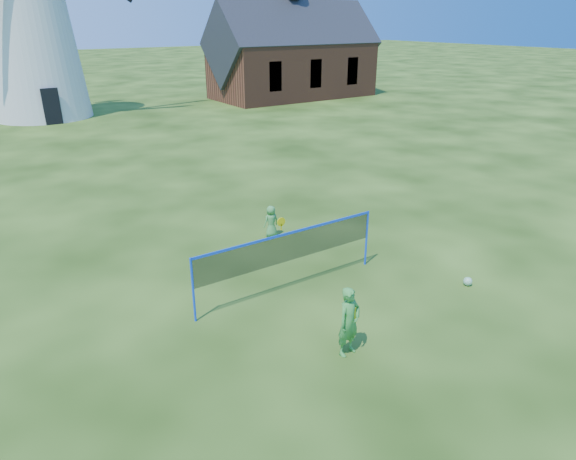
{
  "coord_description": "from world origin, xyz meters",
  "views": [
    {
      "loc": [
        -6.03,
        -8.77,
        6.21
      ],
      "look_at": [
        0.2,
        0.5,
        1.5
      ],
      "focal_mm": 31.49,
      "sensor_mm": 36.0,
      "label": 1
    }
  ],
  "objects_px": {
    "badminton_net": "(289,248)",
    "play_ball": "(468,281)",
    "player_boy": "(271,221)",
    "player_girl": "(349,322)",
    "chapel": "(293,57)",
    "windmill": "(27,15)"
  },
  "relations": [
    {
      "from": "player_boy",
      "to": "badminton_net",
      "type": "bearing_deg",
      "value": 64.98
    },
    {
      "from": "chapel",
      "to": "player_girl",
      "type": "bearing_deg",
      "value": -122.63
    },
    {
      "from": "windmill",
      "to": "chapel",
      "type": "bearing_deg",
      "value": -4.17
    },
    {
      "from": "chapel",
      "to": "player_girl",
      "type": "xyz_separation_m",
      "value": [
        -19.16,
        -29.93,
        -2.5
      ]
    },
    {
      "from": "chapel",
      "to": "player_girl",
      "type": "relative_size",
      "value": 9.28
    },
    {
      "from": "windmill",
      "to": "player_boy",
      "type": "xyz_separation_m",
      "value": [
        1.92,
        -25.53,
        -5.88
      ]
    },
    {
      "from": "player_girl",
      "to": "chapel",
      "type": "bearing_deg",
      "value": 49.43
    },
    {
      "from": "player_boy",
      "to": "windmill",
      "type": "bearing_deg",
      "value": -85.96
    },
    {
      "from": "badminton_net",
      "to": "play_ball",
      "type": "xyz_separation_m",
      "value": [
        3.85,
        -2.32,
        -1.03
      ]
    },
    {
      "from": "chapel",
      "to": "player_boy",
      "type": "height_order",
      "value": "chapel"
    },
    {
      "from": "badminton_net",
      "to": "player_boy",
      "type": "relative_size",
      "value": 5.11
    },
    {
      "from": "windmill",
      "to": "player_girl",
      "type": "xyz_separation_m",
      "value": [
        0.08,
        -31.33,
        -5.65
      ]
    },
    {
      "from": "player_boy",
      "to": "play_ball",
      "type": "height_order",
      "value": "player_boy"
    },
    {
      "from": "badminton_net",
      "to": "chapel",
      "type": "bearing_deg",
      "value": 55.43
    },
    {
      "from": "player_girl",
      "to": "player_boy",
      "type": "height_order",
      "value": "player_girl"
    },
    {
      "from": "windmill",
      "to": "badminton_net",
      "type": "bearing_deg",
      "value": -88.95
    },
    {
      "from": "badminton_net",
      "to": "player_girl",
      "type": "height_order",
      "value": "badminton_net"
    },
    {
      "from": "play_ball",
      "to": "player_boy",
      "type": "bearing_deg",
      "value": 114.58
    },
    {
      "from": "player_boy",
      "to": "chapel",
      "type": "bearing_deg",
      "value": -125.94
    },
    {
      "from": "windmill",
      "to": "play_ball",
      "type": "relative_size",
      "value": 83.51
    },
    {
      "from": "play_ball",
      "to": "player_girl",
      "type": "bearing_deg",
      "value": -174.08
    },
    {
      "from": "player_girl",
      "to": "play_ball",
      "type": "xyz_separation_m",
      "value": [
        4.3,
        0.45,
        -0.62
      ]
    }
  ]
}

